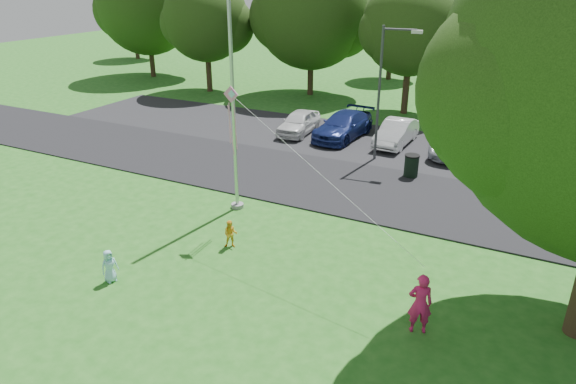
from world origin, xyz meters
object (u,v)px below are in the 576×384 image
at_px(street_lamp, 385,83).
at_px(flagpole, 233,106).
at_px(woman, 420,304).
at_px(kite, 236,111).
at_px(child_blue, 109,266).
at_px(child_yellow, 231,234).
at_px(trash_can, 411,166).

bearing_deg(street_lamp, flagpole, -118.52).
relative_size(flagpole, street_lamp, 1.54).
bearing_deg(woman, kite, -42.65).
bearing_deg(flagpole, child_blue, -95.29).
bearing_deg(woman, child_yellow, -34.28).
relative_size(flagpole, child_yellow, 10.11).
bearing_deg(street_lamp, child_blue, -111.16).
height_order(child_yellow, kite, kite).
bearing_deg(trash_can, child_blue, -114.99).
bearing_deg(kite, child_yellow, -73.40).
bearing_deg(street_lamp, kite, -108.68).
height_order(street_lamp, trash_can, street_lamp).
bearing_deg(trash_can, kite, -117.57).
bearing_deg(child_yellow, kite, 81.60).
distance_m(street_lamp, kite, 9.90).
xyz_separation_m(child_yellow, child_blue, (-2.12, -3.47, 0.03)).
bearing_deg(street_lamp, trash_can, -44.38).
height_order(woman, child_blue, woman).
relative_size(street_lamp, kite, 0.84).
relative_size(flagpole, kite, 1.29).
height_order(flagpole, street_lamp, flagpole).
height_order(street_lamp, child_yellow, street_lamp).
relative_size(woman, child_blue, 1.64).
distance_m(flagpole, child_blue, 7.31).
relative_size(street_lamp, woman, 3.76).
bearing_deg(woman, trash_can, -95.75).
bearing_deg(child_blue, woman, -58.08).
height_order(trash_can, child_yellow, trash_can).
height_order(child_blue, kite, kite).
xyz_separation_m(street_lamp, child_blue, (-3.96, -14.34, -3.38)).
distance_m(street_lamp, child_yellow, 11.54).
bearing_deg(child_blue, kite, -0.27).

